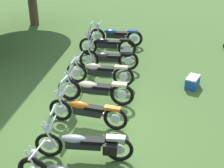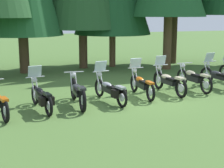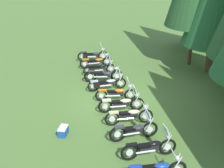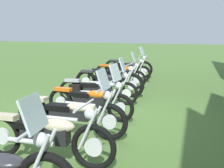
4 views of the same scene
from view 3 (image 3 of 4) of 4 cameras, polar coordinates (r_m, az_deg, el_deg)
name	(u,v)px [view 3 (image 3 of 4)]	position (r m, az deg, el deg)	size (l,w,h in m)	color
ground_plane	(114,100)	(16.16, 0.46, -3.17)	(80.00, 80.00, 0.00)	#4C7033
motorcycle_0	(93,55)	(21.65, -3.80, 5.61)	(0.76, 2.26, 1.39)	black
motorcycle_1	(96,62)	(20.48, -3.09, 4.36)	(0.80, 2.28, 1.00)	black
motorcycle_2	(99,68)	(19.26, -2.49, 3.09)	(0.72, 2.19, 1.34)	black
motorcycle_3	(104,75)	(18.15, -1.62, 1.71)	(0.67, 2.43, 1.04)	black
motorcycle_4	(106,83)	(17.10, -1.08, 0.16)	(0.78, 2.32, 1.34)	black
motorcycle_5	(117,93)	(15.91, 0.89, -1.79)	(0.62, 2.26, 1.35)	black
motorcycle_6	(122,103)	(14.87, 1.91, -3.77)	(0.65, 2.38, 1.38)	black
motorcycle_7	(130,116)	(13.87, 3.42, -6.12)	(0.74, 2.33, 1.01)	black
motorcycle_8	(134,130)	(12.86, 4.36, -8.88)	(0.72, 2.21, 1.39)	black
motorcycle_9	(150,147)	(11.91, 7.33, -12.08)	(0.71, 2.31, 1.38)	black
picnic_cooler	(63,131)	(13.43, -9.45, -8.97)	(0.67, 0.49, 0.39)	#19479E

